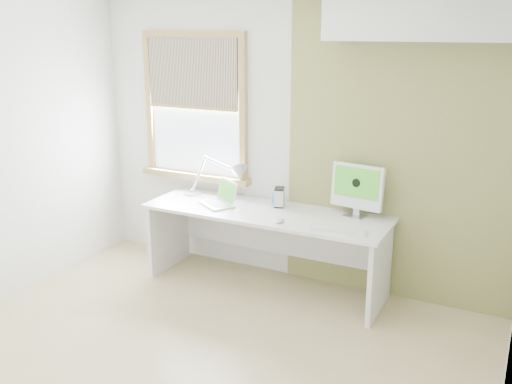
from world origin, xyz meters
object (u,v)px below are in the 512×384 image
Objects in this scene: external_drive at (279,197)px; imac at (357,188)px; desk at (268,230)px; desk_lamp at (231,176)px; laptop at (221,199)px.

external_drive is 0.73m from imac.
desk is at bearing -113.38° from external_drive.
desk is 0.66m from desk_lamp.
laptop is at bearing -158.67° from external_drive.
laptop is 2.33× the size of external_drive.
imac is (0.70, 0.04, 0.17)m from external_drive.
laptop is 0.53m from external_drive.
external_drive is (0.49, 0.19, 0.03)m from laptop.
external_drive is (0.54, -0.07, -0.12)m from desk_lamp.
imac is (1.25, -0.03, 0.05)m from desk_lamp.
desk_lamp is 4.07× the size of external_drive.
desk_lamp is 1.50× the size of imac.
desk_lamp is at bearing 100.42° from laptop.
imac is (1.20, 0.24, 0.20)m from laptop.
laptop is at bearing -170.59° from desk.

